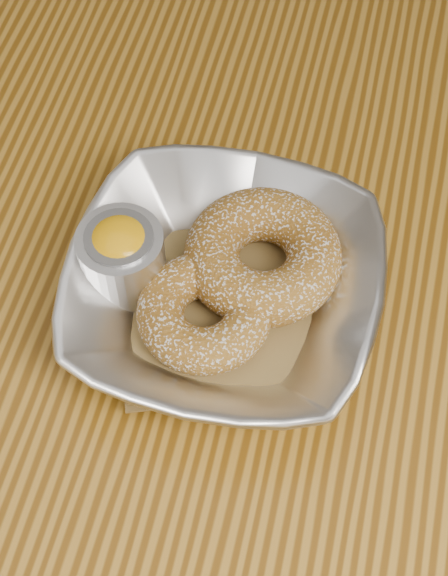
% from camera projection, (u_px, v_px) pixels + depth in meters
% --- Properties ---
extents(ground_plane, '(4.00, 4.00, 0.00)m').
position_uv_depth(ground_plane, '(148.00, 567.00, 1.26)').
color(ground_plane, '#565659').
rests_on(ground_plane, ground).
extents(table, '(1.20, 0.80, 0.75)m').
position_uv_depth(table, '(88.00, 361.00, 0.70)').
color(table, brown).
rests_on(table, ground_plane).
extents(serving_bowl, '(0.21, 0.21, 0.05)m').
position_uv_depth(serving_bowl, '(224.00, 291.00, 0.59)').
color(serving_bowl, silver).
rests_on(serving_bowl, table).
extents(parchment, '(0.19, 0.19, 0.00)m').
position_uv_depth(parchment, '(224.00, 304.00, 0.60)').
color(parchment, olive).
rests_on(parchment, table).
extents(donut_back, '(0.12, 0.12, 0.04)m').
position_uv_depth(donut_back, '(263.00, 256.00, 0.60)').
color(donut_back, '#8B5A1C').
rests_on(donut_back, parchment).
extents(donut_front, '(0.11, 0.11, 0.03)m').
position_uv_depth(donut_front, '(204.00, 312.00, 0.58)').
color(donut_front, '#8B5A1C').
rests_on(donut_front, parchment).
extents(ramekin, '(0.06, 0.06, 0.06)m').
position_uv_depth(ramekin, '(122.00, 256.00, 0.59)').
color(ramekin, silver).
rests_on(ramekin, table).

